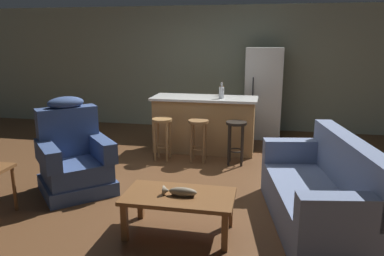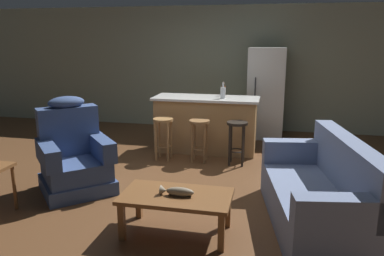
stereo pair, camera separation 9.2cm
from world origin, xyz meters
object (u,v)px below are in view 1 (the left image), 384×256
(fish_figurine, at_px, (180,192))
(bar_stool_left, at_px, (162,131))
(bottle_tall_green, at_px, (222,90))
(coffee_table, at_px, (179,200))
(bar_stool_right, at_px, (236,135))
(refrigerator, at_px, (263,93))
(bar_stool_middle, at_px, (198,133))
(kitchen_island, at_px, (204,124))
(couch, at_px, (322,194))
(recliner_near_lamp, at_px, (74,159))
(bottle_short_amber, at_px, (221,92))

(fish_figurine, distance_m, bar_stool_left, 2.45)
(fish_figurine, xyz_separation_m, bottle_tall_green, (0.02, 3.18, 0.58))
(coffee_table, xyz_separation_m, bar_stool_right, (0.38, 2.27, 0.11))
(refrigerator, relative_size, bottle_tall_green, 7.40)
(coffee_table, bearing_deg, bar_stool_middle, 95.45)
(kitchen_island, distance_m, refrigerator, 1.60)
(couch, height_order, bar_stool_left, couch)
(couch, relative_size, refrigerator, 1.14)
(bottle_tall_green, bearing_deg, couch, -62.57)
(couch, height_order, bar_stool_right, couch)
(kitchen_island, height_order, bottle_tall_green, bottle_tall_green)
(coffee_table, distance_m, bar_stool_middle, 2.28)
(kitchen_island, bearing_deg, recliner_near_lamp, -123.43)
(fish_figurine, xyz_separation_m, couch, (1.42, 0.50, -0.12))
(recliner_near_lamp, xyz_separation_m, bottle_tall_green, (1.63, 2.31, 0.62))
(bar_stool_left, relative_size, bottle_tall_green, 2.86)
(bar_stool_middle, relative_size, bottle_tall_green, 2.86)
(fish_figurine, height_order, bottle_short_amber, bottle_short_amber)
(bar_stool_middle, height_order, bar_stool_right, same)
(bottle_tall_green, bearing_deg, bar_stool_right, -68.91)
(recliner_near_lamp, height_order, bottle_short_amber, bottle_short_amber)
(fish_figurine, bearing_deg, coffee_table, 113.89)
(fish_figurine, bearing_deg, bar_stool_middle, 95.72)
(couch, relative_size, bottle_tall_green, 8.46)
(fish_figurine, xyz_separation_m, kitchen_island, (-0.24, 2.93, 0.02))
(fish_figurine, bearing_deg, bottle_short_amber, 88.79)
(bar_stool_left, bearing_deg, bar_stool_right, 0.00)
(fish_figurine, height_order, recliner_near_lamp, recliner_near_lamp)
(bar_stool_right, bearing_deg, bottle_tall_green, 111.09)
(refrigerator, bearing_deg, bottle_short_amber, -117.73)
(coffee_table, relative_size, recliner_near_lamp, 0.92)
(coffee_table, xyz_separation_m, fish_figurine, (0.01, -0.03, 0.10))
(bar_stool_middle, height_order, refrigerator, refrigerator)
(bar_stool_left, height_order, bar_stool_right, same)
(bottle_tall_green, bearing_deg, bar_stool_middle, -106.23)
(bar_stool_middle, bearing_deg, refrigerator, 62.15)
(bar_stool_right, height_order, refrigerator, refrigerator)
(couch, height_order, refrigerator, refrigerator)
(coffee_table, bearing_deg, bottle_short_amber, 88.50)
(bottle_tall_green, bearing_deg, bar_stool_left, -134.07)
(bottle_short_amber, bearing_deg, fish_figurine, -91.21)
(bar_stool_right, bearing_deg, bar_stool_middle, 180.00)
(coffee_table, height_order, kitchen_island, kitchen_island)
(bar_stool_left, distance_m, refrigerator, 2.44)
(couch, height_order, kitchen_island, kitchen_island)
(kitchen_island, height_order, refrigerator, refrigerator)
(couch, bearing_deg, refrigerator, -88.98)
(bar_stool_left, xyz_separation_m, bottle_tall_green, (0.85, 0.88, 0.57))
(recliner_near_lamp, relative_size, bottle_tall_green, 5.04)
(coffee_table, bearing_deg, fish_figurine, -66.11)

